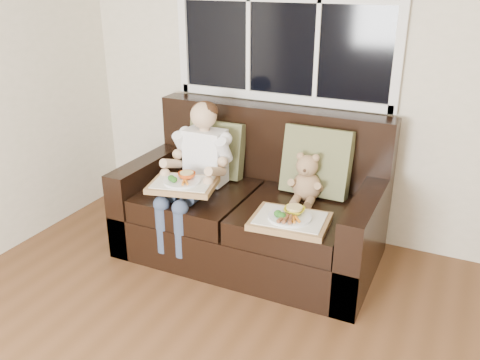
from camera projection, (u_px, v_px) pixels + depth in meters
The scene contains 9 objects.
room_walls at pixel (169, 96), 1.03m from camera, with size 4.52×5.02×2.71m.
window_back at pixel (284, 0), 3.36m from camera, with size 1.62×0.04×1.37m.
loveseat at pixel (253, 210), 3.48m from camera, with size 1.70×0.92×0.96m.
pillow_left at pixel (217, 149), 3.62m from camera, with size 0.40×0.20×0.41m.
pillow_right at pixel (317, 161), 3.32m from camera, with size 0.45×0.21×0.46m.
child at pixel (198, 161), 3.39m from camera, with size 0.40×0.60×0.90m.
teddy_bear at pixel (306, 181), 3.26m from camera, with size 0.20×0.25×0.33m.
tray_left at pixel (183, 183), 3.23m from camera, with size 0.47×0.40×0.09m.
tray_right at pixel (290, 219), 2.97m from camera, with size 0.47×0.38×0.10m.
Camera 1 is at (0.57, -0.86, 1.83)m, focal length 38.00 mm.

